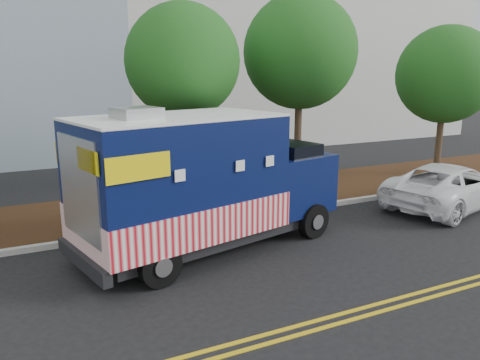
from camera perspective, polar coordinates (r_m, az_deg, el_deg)
name	(u,v)px	position (r m, az deg, el deg)	size (l,w,h in m)	color
ground	(170,250)	(12.01, -8.49, -8.41)	(120.00, 120.00, 0.00)	black
curb	(155,230)	(13.25, -10.33, -6.04)	(120.00, 0.18, 0.15)	#9E9E99
mulch_strip	(137,210)	(15.19, -12.48, -3.63)	(120.00, 4.00, 0.15)	#321F0E
centerline_near	(251,339)	(8.29, 1.34, -18.77)	(120.00, 0.10, 0.01)	gold
centerline_far	(258,346)	(8.10, 2.19, -19.60)	(120.00, 0.10, 0.01)	gold
tree_b	(183,62)	(14.59, -6.99, 14.12)	(3.46, 3.46, 6.40)	#38281C
tree_c	(300,52)	(17.11, 7.34, 15.20)	(4.00, 4.00, 7.03)	#38281C
tree_d	(445,75)	(20.96, 23.76, 11.65)	(3.88, 3.88, 6.17)	#38281C
food_truck	(200,186)	(11.43, -4.86, -0.76)	(7.26, 4.00, 3.63)	black
white_car	(450,186)	(16.76, 24.19, -0.63)	(2.39, 5.18, 1.44)	white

